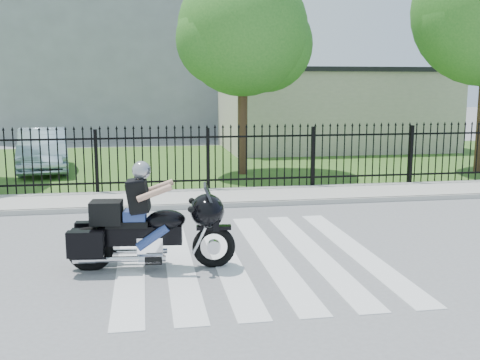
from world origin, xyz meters
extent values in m
plane|color=slate|center=(0.00, 0.00, 0.00)|extent=(120.00, 120.00, 0.00)
cube|color=#ADAAA3|center=(0.00, 5.00, 0.06)|extent=(40.00, 2.00, 0.12)
cube|color=#ADAAA3|center=(0.00, 4.00, 0.06)|extent=(40.00, 0.12, 0.12)
cube|color=#366121|center=(0.00, 12.00, 0.01)|extent=(40.00, 12.00, 0.02)
cube|color=black|center=(0.00, 6.00, 0.35)|extent=(26.00, 0.04, 0.05)
cube|color=black|center=(0.00, 6.00, 1.55)|extent=(26.00, 0.04, 0.05)
cylinder|color=#382316|center=(1.50, 9.00, 2.08)|extent=(0.32, 0.32, 4.16)
sphere|color=#28691E|center=(1.50, 9.00, 4.68)|extent=(4.20, 4.20, 4.20)
cube|color=beige|center=(7.00, 16.00, 1.75)|extent=(10.00, 6.00, 3.50)
cube|color=black|center=(7.00, 16.00, 3.60)|extent=(10.20, 6.20, 0.20)
cube|color=#969A9F|center=(-3.00, 26.00, 6.00)|extent=(15.00, 10.00, 12.00)
torus|color=black|center=(-0.64, -0.45, 0.34)|extent=(0.72, 0.20, 0.71)
torus|color=black|center=(-2.64, -0.25, 0.34)|extent=(0.76, 0.23, 0.75)
cube|color=black|center=(-1.82, -0.33, 0.57)|extent=(1.36, 0.38, 0.31)
ellipsoid|color=black|center=(-1.41, -0.37, 0.80)|extent=(0.68, 0.47, 0.34)
cube|color=black|center=(-2.03, -0.31, 0.76)|extent=(0.70, 0.40, 0.10)
cube|color=silver|center=(-1.67, -0.35, 0.39)|extent=(0.44, 0.35, 0.31)
ellipsoid|color=black|center=(-0.75, -0.44, 0.95)|extent=(0.63, 0.79, 0.56)
cube|color=black|center=(-2.36, -0.28, 0.95)|extent=(0.53, 0.44, 0.37)
cube|color=navy|center=(-1.90, -0.32, 0.89)|extent=(0.38, 0.34, 0.19)
sphere|color=#9FA1A7|center=(-1.78, -0.33, 1.63)|extent=(0.30, 0.30, 0.30)
imported|color=#ACC8D9|center=(-5.16, 10.74, 0.76)|extent=(2.22, 4.65, 1.47)
camera|label=1|loc=(-1.72, -9.29, 2.97)|focal=42.00mm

